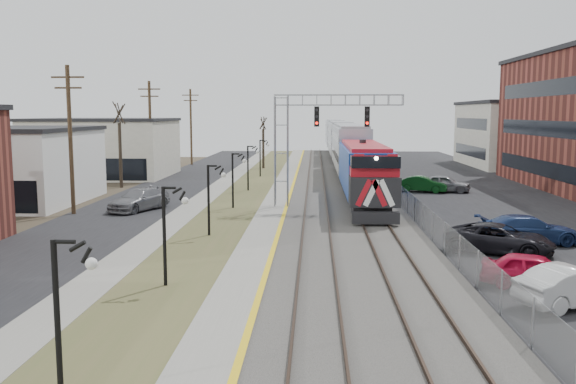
# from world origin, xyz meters

# --- Properties ---
(ground) EXTENTS (160.00, 160.00, 0.00)m
(ground) POSITION_xyz_m (0.00, 0.00, 0.00)
(ground) COLOR #473D2D
(ground) RESTS_ON ground
(street_west) EXTENTS (7.00, 120.00, 0.04)m
(street_west) POSITION_xyz_m (-11.50, 35.00, 0.02)
(street_west) COLOR black
(street_west) RESTS_ON ground
(sidewalk) EXTENTS (2.00, 120.00, 0.08)m
(sidewalk) POSITION_xyz_m (-7.00, 35.00, 0.04)
(sidewalk) COLOR gray
(sidewalk) RESTS_ON ground
(grass_median) EXTENTS (4.00, 120.00, 0.06)m
(grass_median) POSITION_xyz_m (-4.00, 35.00, 0.03)
(grass_median) COLOR #4B512B
(grass_median) RESTS_ON ground
(platform) EXTENTS (2.00, 120.00, 0.24)m
(platform) POSITION_xyz_m (-1.00, 35.00, 0.12)
(platform) COLOR gray
(platform) RESTS_ON ground
(ballast_bed) EXTENTS (8.00, 120.00, 0.20)m
(ballast_bed) POSITION_xyz_m (4.00, 35.00, 0.10)
(ballast_bed) COLOR #595651
(ballast_bed) RESTS_ON ground
(parking_lot) EXTENTS (16.00, 120.00, 0.04)m
(parking_lot) POSITION_xyz_m (16.00, 35.00, 0.02)
(parking_lot) COLOR black
(parking_lot) RESTS_ON ground
(platform_edge) EXTENTS (0.24, 120.00, 0.01)m
(platform_edge) POSITION_xyz_m (-0.12, 35.00, 0.24)
(platform_edge) COLOR gold
(platform_edge) RESTS_ON platform
(track_near) EXTENTS (1.58, 120.00, 0.15)m
(track_near) POSITION_xyz_m (2.00, 35.00, 0.28)
(track_near) COLOR #2D2119
(track_near) RESTS_ON ballast_bed
(track_far) EXTENTS (1.58, 120.00, 0.15)m
(track_far) POSITION_xyz_m (5.50, 35.00, 0.28)
(track_far) COLOR #2D2119
(track_far) RESTS_ON ballast_bed
(train) EXTENTS (3.00, 85.85, 5.33)m
(train) POSITION_xyz_m (5.50, 64.85, 2.92)
(train) COLOR #123795
(train) RESTS_ON ground
(signal_gantry) EXTENTS (9.00, 1.07, 8.15)m
(signal_gantry) POSITION_xyz_m (1.22, 27.99, 5.59)
(signal_gantry) COLOR gray
(signal_gantry) RESTS_ON ground
(lampposts) EXTENTS (0.14, 62.14, 4.00)m
(lampposts) POSITION_xyz_m (-4.00, 18.29, 2.00)
(lampposts) COLOR black
(lampposts) RESTS_ON ground
(utility_poles) EXTENTS (0.28, 80.28, 10.00)m
(utility_poles) POSITION_xyz_m (-14.50, 25.00, 5.00)
(utility_poles) COLOR #4C3823
(utility_poles) RESTS_ON ground
(fence) EXTENTS (0.04, 120.00, 1.60)m
(fence) POSITION_xyz_m (8.20, 35.00, 0.80)
(fence) COLOR gray
(fence) RESTS_ON ground
(bare_trees) EXTENTS (12.30, 42.30, 5.95)m
(bare_trees) POSITION_xyz_m (-12.66, 38.91, 2.70)
(bare_trees) COLOR #382D23
(bare_trees) RESTS_ON ground
(car_lot_a) EXTENTS (4.36, 2.99, 1.38)m
(car_lot_a) POSITION_xyz_m (10.48, 8.28, 0.69)
(car_lot_a) COLOR #BC0E34
(car_lot_a) RESTS_ON ground
(car_lot_b) EXTENTS (4.66, 3.11, 1.45)m
(car_lot_b) POSITION_xyz_m (11.12, 6.14, 0.73)
(car_lot_b) COLOR silver
(car_lot_b) RESTS_ON ground
(car_lot_c) EXTENTS (5.70, 4.31, 1.44)m
(car_lot_c) POSITION_xyz_m (10.90, 14.35, 0.72)
(car_lot_c) COLOR black
(car_lot_c) RESTS_ON ground
(car_lot_d) EXTENTS (5.32, 2.48, 1.50)m
(car_lot_d) POSITION_xyz_m (13.04, 16.56, 0.75)
(car_lot_d) COLOR navy
(car_lot_d) RESTS_ON ground
(car_lot_e) EXTENTS (4.67, 2.96, 1.48)m
(car_lot_e) POSITION_xyz_m (13.20, 37.91, 0.74)
(car_lot_e) COLOR slate
(car_lot_e) RESTS_ON ground
(car_lot_f) EXTENTS (4.44, 2.68, 1.38)m
(car_lot_f) POSITION_xyz_m (11.25, 37.66, 0.69)
(car_lot_f) COLOR #0B3912
(car_lot_f) RESTS_ON ground
(car_street_b) EXTENTS (4.06, 5.66, 1.52)m
(car_street_b) POSITION_xyz_m (-10.47, 26.70, 0.76)
(car_street_b) COLOR slate
(car_street_b) RESTS_ON ground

